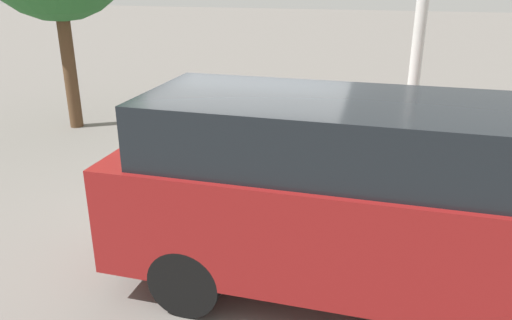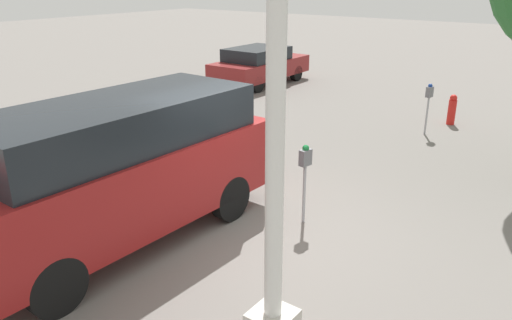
# 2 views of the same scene
# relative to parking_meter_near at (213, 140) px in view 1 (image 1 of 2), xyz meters

# --- Properties ---
(ground_plane) EXTENTS (80.00, 80.00, 0.00)m
(ground_plane) POSITION_rel_parking_meter_near_xyz_m (0.69, -0.45, -0.98)
(ground_plane) COLOR slate
(parking_meter_near) EXTENTS (0.22, 0.14, 1.33)m
(parking_meter_near) POSITION_rel_parking_meter_near_xyz_m (0.00, 0.00, 0.00)
(parking_meter_near) COLOR #9E9EA3
(parking_meter_near) RESTS_ON ground
(lamp_post) EXTENTS (0.44, 0.44, 5.57)m
(lamp_post) POSITION_rel_parking_meter_near_xyz_m (2.82, 1.34, 0.96)
(lamp_post) COLOR beige
(lamp_post) RESTS_ON ground
(parked_van) EXTENTS (5.09, 1.94, 2.17)m
(parked_van) POSITION_rel_parking_meter_near_xyz_m (2.13, -1.86, 0.20)
(parked_van) COLOR maroon
(parked_van) RESTS_ON ground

